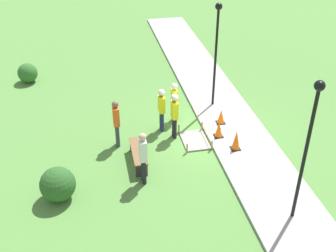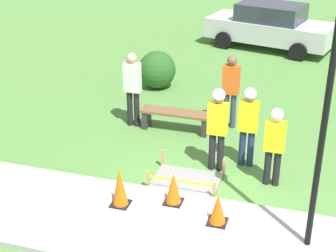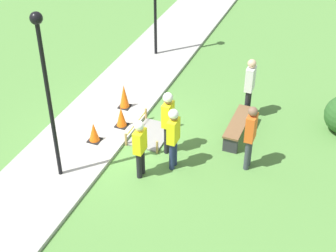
% 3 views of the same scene
% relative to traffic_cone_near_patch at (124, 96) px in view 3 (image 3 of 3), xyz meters
% --- Properties ---
extents(ground_plane, '(60.00, 60.00, 0.00)m').
position_rel_traffic_cone_near_patch_xyz_m(ground_plane, '(1.44, 0.75, -0.48)').
color(ground_plane, '#51843D').
extents(sidewalk, '(28.00, 2.37, 0.10)m').
position_rel_traffic_cone_near_patch_xyz_m(sidewalk, '(1.44, -0.43, -0.43)').
color(sidewalk, '#9E9E99').
rests_on(sidewalk, ground_plane).
extents(wet_concrete_patch, '(1.38, 0.97, 0.39)m').
position_rel_traffic_cone_near_patch_xyz_m(wet_concrete_patch, '(0.92, 1.28, -0.44)').
color(wet_concrete_patch, gray).
rests_on(wet_concrete_patch, ground_plane).
extents(traffic_cone_near_patch, '(0.34, 0.34, 0.76)m').
position_rel_traffic_cone_near_patch_xyz_m(traffic_cone_near_patch, '(0.00, 0.00, 0.00)').
color(traffic_cone_near_patch, black).
rests_on(traffic_cone_near_patch, sidewalk).
extents(traffic_cone_far_patch, '(0.34, 0.34, 0.62)m').
position_rel_traffic_cone_near_patch_xyz_m(traffic_cone_far_patch, '(0.92, 0.35, -0.07)').
color(traffic_cone_far_patch, black).
rests_on(traffic_cone_far_patch, sidewalk).
extents(traffic_cone_sidewalk_edge, '(0.34, 0.34, 0.58)m').
position_rel_traffic_cone_near_patch_xyz_m(traffic_cone_sidewalk_edge, '(1.83, -0.02, -0.09)').
color(traffic_cone_sidewalk_edge, black).
rests_on(traffic_cone_sidewalk_edge, sidewalk).
extents(park_bench, '(1.70, 0.44, 0.51)m').
position_rel_traffic_cone_near_patch_xyz_m(park_bench, '(0.02, 3.53, -0.12)').
color(park_bench, '#2D2D33').
rests_on(park_bench, ground_plane).
extents(worker_supervisor, '(0.40, 0.26, 1.83)m').
position_rel_traffic_cone_near_patch_xyz_m(worker_supervisor, '(1.37, 1.96, 0.62)').
color(worker_supervisor, black).
rests_on(worker_supervisor, ground_plane).
extents(worker_assistant, '(0.40, 0.26, 1.77)m').
position_rel_traffic_cone_near_patch_xyz_m(worker_assistant, '(1.94, 2.34, 0.58)').
color(worker_assistant, navy).
rests_on(worker_assistant, ground_plane).
extents(worker_trainee, '(0.40, 0.24, 1.66)m').
position_rel_traffic_cone_near_patch_xyz_m(worker_trainee, '(2.56, 1.71, 0.50)').
color(worker_trainee, black).
rests_on(worker_trainee, ground_plane).
extents(bystander_in_orange_shirt, '(0.40, 0.24, 1.85)m').
position_rel_traffic_cone_near_patch_xyz_m(bystander_in_orange_shirt, '(1.23, 4.12, 0.58)').
color(bystander_in_orange_shirt, '#383D47').
rests_on(bystander_in_orange_shirt, ground_plane).
extents(bystander_in_gray_shirt, '(0.40, 0.25, 1.88)m').
position_rel_traffic_cone_near_patch_xyz_m(bystander_in_gray_shirt, '(-1.06, 3.50, 0.61)').
color(bystander_in_gray_shirt, black).
rests_on(bystander_in_gray_shirt, ground_plane).
extents(lamppost_near, '(0.28, 0.28, 4.34)m').
position_rel_traffic_cone_near_patch_xyz_m(lamppost_near, '(3.38, -0.15, 2.42)').
color(lamppost_near, black).
rests_on(lamppost_near, sidewalk).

